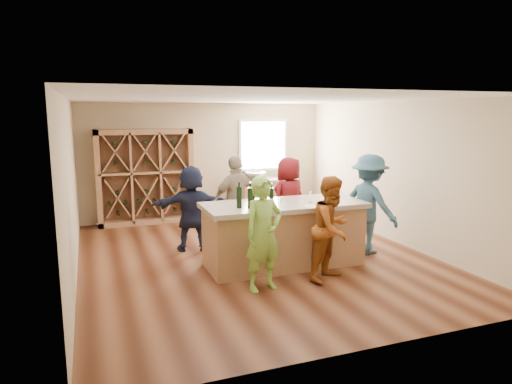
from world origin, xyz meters
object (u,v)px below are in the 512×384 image
object	(u,v)px
sink	(256,175)
wine_rack	(145,177)
wine_bottle_d	(265,197)
person_near_left	(264,234)
wine_bottle_b	(250,198)
person_far_left	(192,208)
wine_bottle_e	(271,197)
tasting_counter_base	(284,236)
person_server	(369,204)
person_far_mid	(236,202)
person_near_right	(332,228)
person_far_right	(289,200)
wine_bottle_c	(253,198)
wine_bottle_a	(239,197)

from	to	relation	value
sink	wine_rack	bearing A→B (deg)	178.51
wine_bottle_d	person_near_left	world-z (taller)	person_near_left
wine_bottle_b	wine_bottle_d	distance (m)	0.25
person_far_left	wine_bottle_e	bearing A→B (deg)	136.15
tasting_counter_base	person_server	size ratio (longest dim) A/B	1.42
wine_bottle_d	wine_bottle_e	size ratio (longest dim) A/B	1.16
sink	wine_bottle_d	xyz separation A→B (m)	(-1.31, -3.98, 0.23)
tasting_counter_base	wine_bottle_e	distance (m)	0.78
wine_bottle_d	person_far_mid	world-z (taller)	person_far_mid
wine_bottle_e	person_far_mid	world-z (taller)	person_far_mid
person_near_right	person_server	bearing A→B (deg)	6.82
person_server	wine_bottle_d	bearing A→B (deg)	79.70
person_far_right	person_server	bearing A→B (deg)	110.60
sink	tasting_counter_base	world-z (taller)	sink
wine_bottle_c	wine_bottle_a	bearing A→B (deg)	-171.10
wine_bottle_c	person_far_mid	world-z (taller)	person_far_mid
sink	tasting_counter_base	distance (m)	3.91
wine_bottle_b	wine_bottle_c	size ratio (longest dim) A/B	1.21
wine_rack	wine_bottle_d	size ratio (longest dim) A/B	6.58
sink	person_far_right	xyz separation A→B (m)	(-0.20, -2.47, -0.16)
person_server	tasting_counter_base	bearing A→B (deg)	75.08
sink	wine_bottle_c	xyz separation A→B (m)	(-1.47, -3.87, 0.20)
wine_bottle_a	person_far_left	bearing A→B (deg)	105.93
wine_bottle_e	wine_bottle_c	bearing A→B (deg)	176.80
wine_bottle_b	tasting_counter_base	bearing A→B (deg)	18.04
wine_rack	wine_bottle_a	bearing A→B (deg)	-76.13
person_near_right	wine_bottle_a	bearing A→B (deg)	119.50
wine_rack	person_near_right	world-z (taller)	wine_rack
tasting_counter_base	wine_bottle_c	world-z (taller)	wine_bottle_c
wine_bottle_a	person_near_right	bearing A→B (deg)	-30.66
wine_bottle_b	person_far_left	distance (m)	1.77
person_server	person_far_left	distance (m)	3.28
wine_bottle_d	person_far_mid	xyz separation A→B (m)	(0.02, 1.53, -0.36)
person_far_mid	sink	bearing A→B (deg)	-130.30
wine_bottle_a	person_near_left	distance (m)	0.89
wine_bottle_a	person_near_left	size ratio (longest dim) A/B	0.20
wine_bottle_d	person_far_mid	size ratio (longest dim) A/B	0.19
wine_rack	wine_bottle_b	bearing A→B (deg)	-74.38
tasting_counter_base	wine_bottle_e	world-z (taller)	wine_bottle_e
person_near_right	person_far_left	size ratio (longest dim) A/B	1.01
wine_bottle_b	person_far_mid	distance (m)	1.61
wine_rack	person_far_right	distance (m)	3.57
person_near_right	person_server	size ratio (longest dim) A/B	0.89
sink	person_near_right	xyz separation A→B (m)	(-0.46, -4.65, -0.20)
person_near_left	person_far_right	size ratio (longest dim) A/B	0.99
wine_bottle_b	person_near_left	distance (m)	0.81
person_server	wine_bottle_e	bearing A→B (deg)	77.75
wine_bottle_b	person_near_right	bearing A→B (deg)	-30.80
wine_bottle_e	person_far_left	xyz separation A→B (m)	(-0.99, 1.50, -0.42)
wine_bottle_e	person_server	xyz separation A→B (m)	(2.02, 0.22, -0.31)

